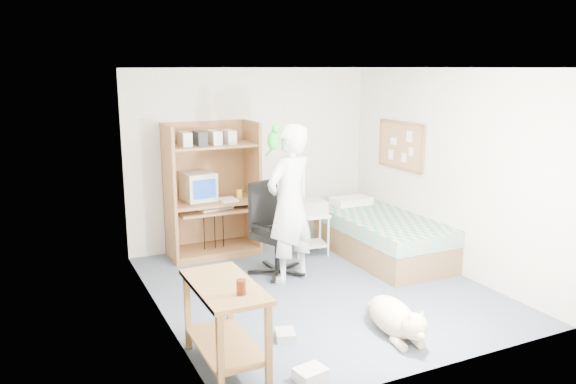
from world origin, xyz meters
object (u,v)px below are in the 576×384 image
at_px(computer_hutch, 212,195).
at_px(dog, 395,318).
at_px(bed, 381,236).
at_px(side_desk, 225,313).
at_px(person, 290,204).
at_px(office_chair, 274,242).
at_px(printer_cart, 310,227).

xyz_separation_m(computer_hutch, dog, (0.80, -3.08, -0.65)).
bearing_deg(bed, dog, -121.46).
bearing_deg(side_desk, bed, 32.50).
relative_size(computer_hutch, person, 0.96).
bearing_deg(side_desk, office_chair, 55.55).
distance_m(office_chair, person, 0.62).
bearing_deg(person, bed, 167.76).
relative_size(side_desk, person, 0.53).
bearing_deg(printer_cart, side_desk, -122.37).
bearing_deg(office_chair, side_desk, -145.75).
bearing_deg(office_chair, printer_cart, 9.78).
distance_m(side_desk, office_chair, 2.29).
distance_m(office_chair, dog, 2.07).
height_order(office_chair, printer_cart, office_chair).
bearing_deg(person, dog, 78.16).
relative_size(computer_hutch, bed, 0.89).
height_order(dog, printer_cart, printer_cart).
height_order(bed, side_desk, side_desk).
xyz_separation_m(office_chair, dog, (0.36, -2.03, -0.23)).
bearing_deg(computer_hutch, printer_cart, -27.22).
xyz_separation_m(side_desk, office_chair, (1.29, 1.89, -0.09)).
bearing_deg(computer_hutch, office_chair, -67.07).
xyz_separation_m(office_chair, printer_cart, (0.74, 0.44, -0.02)).
xyz_separation_m(side_desk, person, (1.37, 1.58, 0.45)).
distance_m(computer_hutch, side_desk, 3.08).
distance_m(computer_hutch, printer_cart, 1.40).
height_order(computer_hutch, bed, computer_hutch).
height_order(office_chair, dog, office_chair).
distance_m(side_desk, person, 2.14).
bearing_deg(side_desk, printer_cart, 48.94).
height_order(side_desk, printer_cart, side_desk).
xyz_separation_m(person, dog, (0.29, -1.72, -0.77)).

